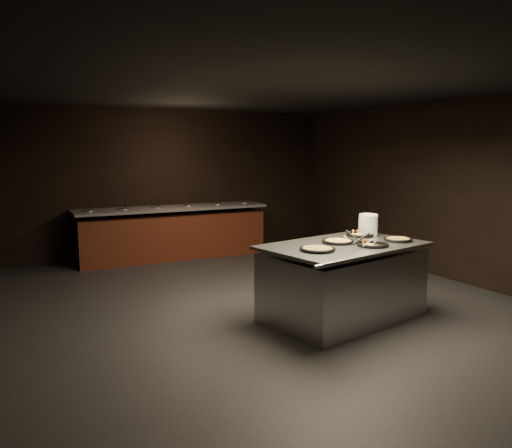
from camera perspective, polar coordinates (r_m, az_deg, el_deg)
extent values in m
cube|color=black|center=(6.74, 0.02, -9.62)|extent=(7.00, 8.00, 0.01)
cube|color=black|center=(6.46, 0.02, 15.75)|extent=(7.00, 8.00, 0.01)
cube|color=black|center=(10.16, -10.36, 4.70)|extent=(7.00, 0.01, 2.90)
cube|color=black|center=(8.61, 21.31, 3.63)|extent=(0.01, 8.00, 2.90)
cube|color=#542313|center=(9.87, -9.48, -1.36)|extent=(3.60, 0.75, 0.85)
cube|color=slate|center=(9.79, -9.55, 1.80)|extent=(3.70, 0.83, 0.05)
cube|color=#361A0C|center=(9.94, -9.42, -3.56)|extent=(3.60, 0.69, 0.08)
cylinder|color=#BABCC2|center=(9.44, -18.56, 1.27)|extent=(0.22, 0.22, 0.08)
cylinder|color=#4F712D|center=(9.44, -18.56, 1.42)|extent=(0.19, 0.19, 0.02)
cylinder|color=black|center=(9.42, -18.39, 1.93)|extent=(0.04, 0.10, 0.19)
cylinder|color=#BABCC2|center=(9.55, -14.88, 1.50)|extent=(0.22, 0.22, 0.08)
cylinder|color=#4F712D|center=(9.55, -14.89, 1.65)|extent=(0.19, 0.19, 0.02)
cylinder|color=black|center=(9.53, -14.70, 2.16)|extent=(0.04, 0.10, 0.19)
cylinder|color=#BABCC2|center=(9.70, -11.30, 1.72)|extent=(0.22, 0.22, 0.08)
cylinder|color=#4F712D|center=(9.70, -11.31, 1.87)|extent=(0.19, 0.19, 0.02)
cylinder|color=black|center=(9.68, -11.12, 2.37)|extent=(0.04, 0.10, 0.19)
cylinder|color=#BABCC2|center=(9.89, -7.84, 1.93)|extent=(0.22, 0.22, 0.08)
cylinder|color=#4F712D|center=(9.88, -7.85, 2.07)|extent=(0.19, 0.19, 0.02)
cylinder|color=black|center=(9.87, -7.65, 2.56)|extent=(0.04, 0.10, 0.19)
cylinder|color=#BABCC2|center=(10.11, -4.52, 2.12)|extent=(0.22, 0.22, 0.08)
cylinder|color=#4F712D|center=(10.10, -4.52, 2.26)|extent=(0.19, 0.19, 0.02)
cylinder|color=black|center=(10.09, -4.33, 2.74)|extent=(0.04, 0.10, 0.19)
cylinder|color=#BABCC2|center=(10.36, -1.35, 2.29)|extent=(0.22, 0.22, 0.08)
cylinder|color=#4F712D|center=(10.36, -1.35, 2.43)|extent=(0.19, 0.19, 0.02)
cylinder|color=black|center=(10.34, -1.15, 2.90)|extent=(0.04, 0.10, 0.19)
cube|color=#BABCC2|center=(6.32, 9.88, -6.90)|extent=(2.08, 1.51, 0.85)
cube|color=#BABCC2|center=(6.21, 9.99, -2.45)|extent=(2.17, 1.60, 0.04)
cylinder|color=#BABCC2|center=(5.74, 13.70, -3.45)|extent=(1.94, 0.44, 0.04)
cylinder|color=silver|center=(6.89, 12.70, -0.11)|extent=(0.25, 0.25, 0.28)
cylinder|color=black|center=(5.74, 7.02, -2.99)|extent=(0.39, 0.39, 0.01)
torus|color=black|center=(5.74, 7.03, -2.83)|extent=(0.41, 0.41, 0.04)
torus|color=olive|center=(5.74, 7.03, -2.81)|extent=(0.35, 0.35, 0.03)
cylinder|color=tan|center=(5.74, 7.03, -2.83)|extent=(0.31, 0.31, 0.02)
cube|color=black|center=(5.74, 7.03, -2.75)|extent=(0.20, 0.24, 0.00)
cube|color=black|center=(5.74, 7.03, -2.75)|extent=(0.24, 0.20, 0.00)
cylinder|color=black|center=(6.27, 9.35, -2.09)|extent=(0.37, 0.37, 0.01)
torus|color=black|center=(6.26, 9.36, -1.94)|extent=(0.39, 0.39, 0.04)
torus|color=olive|center=(6.26, 9.36, -1.93)|extent=(0.33, 0.33, 0.03)
cylinder|color=#F2CE58|center=(6.26, 9.36, -1.94)|extent=(0.29, 0.29, 0.02)
cube|color=black|center=(6.26, 9.36, -1.86)|extent=(0.03, 0.29, 0.00)
cube|color=black|center=(6.26, 9.36, -1.86)|extent=(0.29, 0.03, 0.00)
cylinder|color=black|center=(6.83, 11.82, -1.29)|extent=(0.34, 0.34, 0.01)
torus|color=black|center=(6.83, 11.82, -1.16)|extent=(0.36, 0.36, 0.04)
cylinder|color=black|center=(6.15, 13.16, -2.41)|extent=(0.36, 0.36, 0.01)
torus|color=black|center=(6.14, 13.17, -2.26)|extent=(0.38, 0.38, 0.04)
cylinder|color=black|center=(6.57, 15.92, -1.82)|extent=(0.33, 0.33, 0.01)
torus|color=black|center=(6.57, 15.92, -1.68)|extent=(0.36, 0.36, 0.04)
torus|color=olive|center=(6.57, 15.92, -1.66)|extent=(0.29, 0.29, 0.03)
cylinder|color=tan|center=(6.57, 15.92, -1.68)|extent=(0.25, 0.25, 0.02)
cube|color=black|center=(6.57, 15.93, -1.60)|extent=(0.19, 0.17, 0.00)
cube|color=black|center=(6.57, 15.93, -1.60)|extent=(0.17, 0.19, 0.00)
cube|color=#BABCC2|center=(6.37, 9.74, -1.77)|extent=(0.12, 0.13, 0.00)
cylinder|color=black|center=(6.30, 10.93, -1.29)|extent=(0.08, 0.18, 0.13)
cylinder|color=#BABCC2|center=(6.34, 10.33, -1.63)|extent=(0.04, 0.09, 0.08)
cube|color=#BABCC2|center=(6.06, 13.32, -2.41)|extent=(0.13, 0.11, 0.00)
cylinder|color=black|center=(5.94, 11.93, -1.69)|extent=(0.23, 0.05, 0.14)
cylinder|color=#BABCC2|center=(6.00, 12.63, -2.15)|extent=(0.12, 0.03, 0.09)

